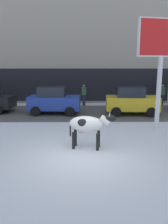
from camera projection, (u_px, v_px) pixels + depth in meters
name	position (u px, v px, depth m)	size (l,w,h in m)	color
ground_plane	(83.00, 158.00, 8.66)	(120.00, 120.00, 0.00)	white
road_strip	(82.00, 112.00, 16.68)	(60.00, 5.60, 0.01)	#514F4C
building_facade	(82.00, 31.00, 22.41)	(44.00, 6.10, 13.00)	#A39989
cow_holstein	(88.00, 125.00, 9.44)	(1.93, 0.84, 1.54)	silver
billboard	(162.00, 45.00, 11.47)	(2.50, 0.74, 5.56)	silver
car_blue_hatchback	(54.00, 100.00, 16.16)	(3.59, 2.08, 1.86)	#233D9E
car_yellow_hatchback	(132.00, 101.00, 15.94)	(3.59, 2.08, 1.86)	gold
pedestrian_near_billboard	(84.00, 95.00, 19.37)	(0.36, 0.24, 1.73)	#282833
pedestrian_by_cars	(162.00, 95.00, 19.43)	(0.36, 0.24, 1.73)	#282833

